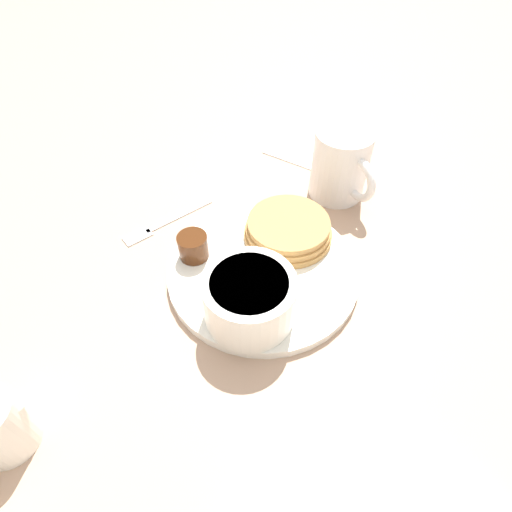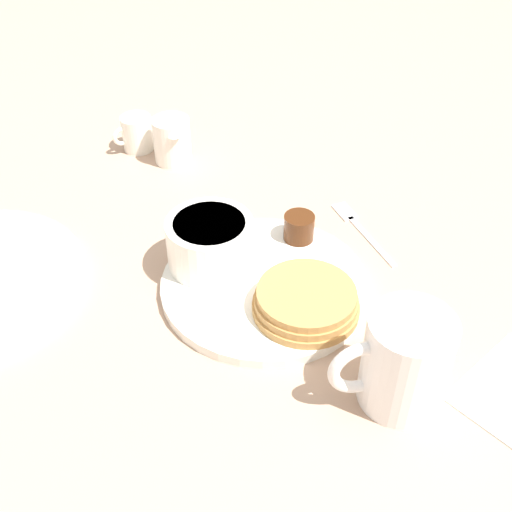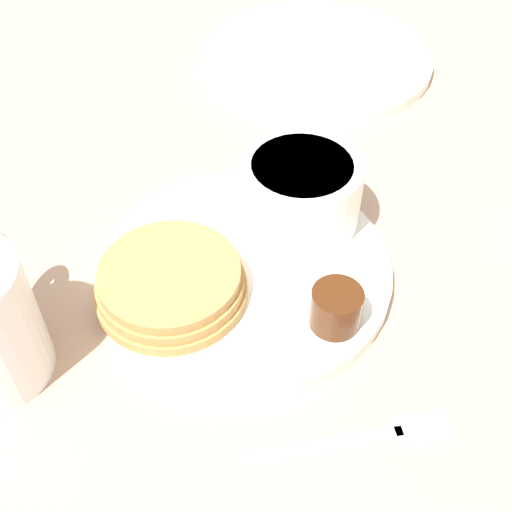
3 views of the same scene
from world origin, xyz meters
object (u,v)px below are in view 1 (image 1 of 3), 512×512
Objects in this scene: bowl at (249,297)px; fork at (159,225)px; plate at (263,270)px; coffee_mug at (341,165)px.

bowl is 0.74× the size of fork.
plate is 1.75× the size of fork.
fork is (-0.18, -0.19, -0.05)m from coffee_mug.
coffee_mug is 0.27m from fork.
coffee_mug is 0.80× the size of fork.
fork is (-0.19, 0.06, -0.04)m from bowl.
plate reaches higher than fork.
fork is at bearing -132.59° from coffee_mug.
coffee_mug reaches higher than plate.
plate is 2.37× the size of bowl.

